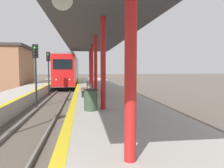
{
  "coord_description": "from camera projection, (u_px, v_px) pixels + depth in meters",
  "views": [
    {
      "loc": [
        2.12,
        -1.79,
        2.6
      ],
      "look_at": [
        4.45,
        15.39,
        1.37
      ],
      "focal_mm": 35.0,
      "sensor_mm": 36.0,
      "label": 1
    }
  ],
  "objects": [
    {
      "name": "trash_bin",
      "position": [
        91.0,
        100.0,
        9.05
      ],
      "size": [
        0.59,
        0.59,
        0.9
      ],
      "color": "#384C38",
      "rests_on": "platform_right"
    },
    {
      "name": "signal_mid",
      "position": [
        36.0,
        63.0,
        14.41
      ],
      "size": [
        0.36,
        0.31,
        4.19
      ],
      "color": "black",
      "rests_on": "ground"
    },
    {
      "name": "signal_far",
      "position": [
        48.0,
        65.0,
        21.02
      ],
      "size": [
        0.36,
        0.31,
        4.19
      ],
      "color": "black",
      "rests_on": "ground"
    },
    {
      "name": "bench",
      "position": [
        85.0,
        88.0,
        13.85
      ],
      "size": [
        0.44,
        1.71,
        0.92
      ],
      "color": "brown",
      "rests_on": "platform_right"
    },
    {
      "name": "station_canopy",
      "position": [
        95.0,
        35.0,
        14.46
      ],
      "size": [
        4.65,
        26.86,
        4.13
      ],
      "color": "red",
      "rests_on": "platform_right"
    },
    {
      "name": "train",
      "position": [
        69.0,
        71.0,
        33.57
      ],
      "size": [
        2.62,
        20.07,
        4.5
      ],
      "color": "black",
      "rests_on": "ground"
    }
  ]
}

